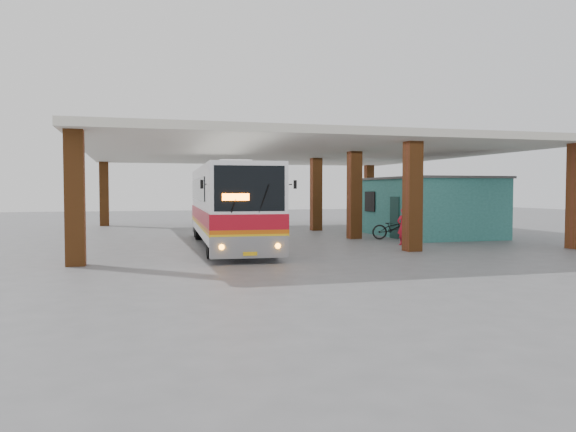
% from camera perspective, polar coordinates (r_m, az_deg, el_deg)
% --- Properties ---
extents(ground, '(90.00, 90.00, 0.00)m').
position_cam_1_polar(ground, '(24.48, 2.92, -3.05)').
color(ground, '#515154').
rests_on(ground, ground).
extents(brick_columns, '(20.10, 21.60, 4.35)m').
position_cam_1_polar(brick_columns, '(29.56, 2.46, 2.15)').
color(brick_columns, brown).
rests_on(brick_columns, ground).
extents(canopy_roof, '(21.00, 23.00, 0.30)m').
position_cam_1_polar(canopy_roof, '(30.79, -0.06, 6.50)').
color(canopy_roof, silver).
rests_on(canopy_roof, brick_columns).
extents(shop_building, '(5.20, 8.20, 3.11)m').
position_cam_1_polar(shop_building, '(31.11, 13.72, 0.97)').
color(shop_building, '#296862').
rests_on(shop_building, ground).
extents(coach_bus, '(3.35, 12.54, 3.61)m').
position_cam_1_polar(coach_bus, '(24.28, -5.99, 1.14)').
color(coach_bus, white).
rests_on(coach_bus, ground).
extents(motorcycle, '(2.26, 1.20, 1.13)m').
position_cam_1_polar(motorcycle, '(28.12, 10.70, -1.20)').
color(motorcycle, black).
rests_on(motorcycle, ground).
extents(pedestrian, '(0.63, 0.44, 1.64)m').
position_cam_1_polar(pedestrian, '(25.35, 11.64, -1.04)').
color(pedestrian, red).
rests_on(pedestrian, ground).
extents(red_chair, '(0.53, 0.53, 0.78)m').
position_cam_1_polar(red_chair, '(32.80, 7.43, -0.99)').
color(red_chair, red).
rests_on(red_chair, ground).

